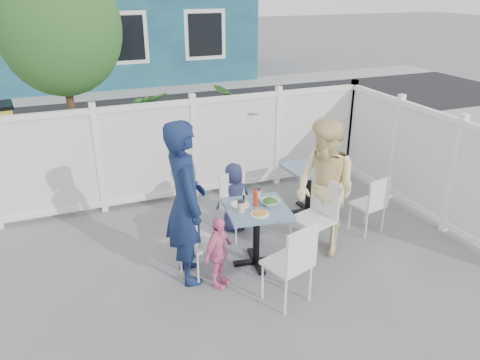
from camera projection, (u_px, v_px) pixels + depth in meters
name	position (u px, v px, depth m)	size (l,w,h in m)	color
ground	(247.00, 276.00, 5.57)	(80.00, 80.00, 0.00)	slate
near_sidewalk	(169.00, 167.00, 8.81)	(24.00, 2.60, 0.01)	gray
street	(134.00, 118.00, 11.96)	(24.00, 5.00, 0.01)	black
far_sidewalk	(116.00, 93.00, 14.61)	(24.00, 1.60, 0.01)	gray
fence_back	(194.00, 150.00, 7.34)	(5.86, 0.08, 1.60)	white
fence_right	(421.00, 164.00, 6.80)	(0.08, 3.66, 1.60)	white
tree	(60.00, 29.00, 6.82)	(1.80, 1.62, 3.59)	#382316
potted_shrub_a	(148.00, 140.00, 7.72)	(0.91, 0.91, 1.62)	#295523
potted_shrub_b	(250.00, 130.00, 8.25)	(1.47, 1.27, 1.63)	#295523
main_table	(257.00, 220.00, 5.60)	(0.82, 0.82, 0.77)	#395E72
spare_table	(309.00, 177.00, 6.93)	(0.72, 0.72, 0.72)	#395E72
chair_left	(194.00, 238.00, 5.38)	(0.49, 0.50, 0.87)	white
chair_right	(318.00, 211.00, 5.85)	(0.54, 0.55, 0.99)	white
chair_back	(237.00, 200.00, 6.30)	(0.47, 0.46, 0.88)	white
chair_near	(293.00, 259.00, 4.88)	(0.54, 0.53, 0.96)	white
chair_spare	(372.00, 201.00, 6.33)	(0.45, 0.43, 0.84)	white
man	(185.00, 203.00, 5.21)	(0.70, 0.46, 1.91)	#132045
woman	(325.00, 189.00, 5.79)	(0.84, 0.66, 1.73)	yellow
boy	(234.00, 197.00, 6.43)	(0.48, 0.31, 0.98)	#222749
toddler	(218.00, 253.00, 5.23)	(0.51, 0.21, 0.87)	pink
plate_main	(260.00, 214.00, 5.36)	(0.22, 0.22, 0.01)	white
plate_side	(240.00, 205.00, 5.58)	(0.23, 0.23, 0.02)	white
salad_bowl	(270.00, 202.00, 5.59)	(0.23, 0.23, 0.06)	white
coffee_cup_a	(241.00, 207.00, 5.40)	(0.08, 0.08, 0.13)	beige
coffee_cup_b	(257.00, 195.00, 5.70)	(0.09, 0.09, 0.13)	beige
ketchup_bottle	(255.00, 199.00, 5.53)	(0.06, 0.06, 0.18)	red
salt_shaker	(244.00, 197.00, 5.72)	(0.03, 0.03, 0.07)	white
pepper_shaker	(244.00, 197.00, 5.72)	(0.03, 0.03, 0.06)	black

